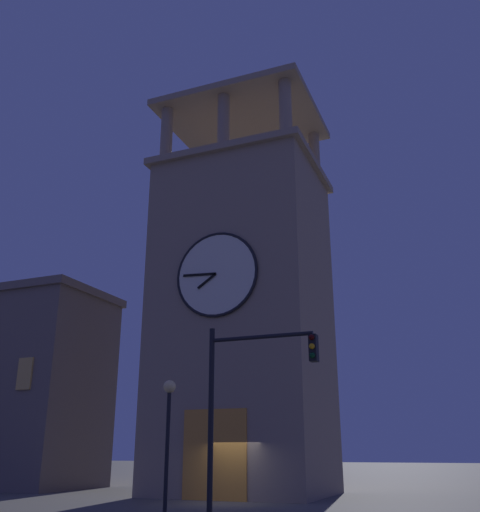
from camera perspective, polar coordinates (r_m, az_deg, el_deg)
The scene contains 4 objects.
ground_plane at distance 26.70m, azimuth -1.32°, elevation -23.44°, with size 200.00×200.00×0.00m, color #56544F.
clocktower at distance 32.04m, azimuth 0.36°, elevation -5.61°, with size 9.21×7.91×24.93m.
traffic_signal_near at distance 16.66m, azimuth 0.46°, elevation -13.29°, with size 3.30×0.41×5.60m.
street_lamp at distance 20.65m, azimuth -7.17°, elevation -15.79°, with size 0.44×0.44×4.48m.
Camera 1 is at (-10.55, 24.44, 2.10)m, focal length 40.07 mm.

